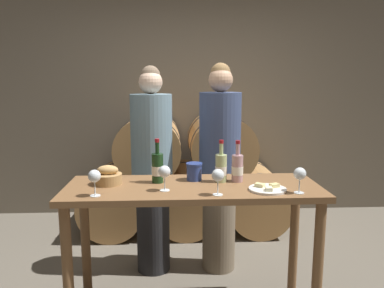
% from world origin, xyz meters
% --- Properties ---
extents(stone_wall_back, '(10.00, 0.12, 3.20)m').
position_xyz_m(stone_wall_back, '(0.00, 2.17, 1.60)').
color(stone_wall_back, '#706656').
rests_on(stone_wall_back, ground_plane).
extents(barrel_stack, '(2.16, 0.90, 1.25)m').
position_xyz_m(barrel_stack, '(0.00, 1.60, 0.56)').
color(barrel_stack, '#A87A47').
rests_on(barrel_stack, ground_plane).
extents(tasting_table, '(1.63, 0.58, 0.92)m').
position_xyz_m(tasting_table, '(0.00, 0.00, 0.77)').
color(tasting_table, brown).
rests_on(tasting_table, ground_plane).
extents(person_left, '(0.33, 0.33, 1.70)m').
position_xyz_m(person_left, '(-0.30, 0.67, 0.87)').
color(person_left, '#232326').
rests_on(person_left, ground_plane).
extents(person_right, '(0.34, 0.34, 1.72)m').
position_xyz_m(person_right, '(0.26, 0.67, 0.88)').
color(person_right, '#756651').
rests_on(person_right, ground_plane).
extents(wine_bottle_red, '(0.08, 0.08, 0.29)m').
position_xyz_m(wine_bottle_red, '(-0.23, 0.08, 1.02)').
color(wine_bottle_red, '#193819').
rests_on(wine_bottle_red, tasting_table).
extents(wine_bottle_white, '(0.08, 0.08, 0.28)m').
position_xyz_m(wine_bottle_white, '(0.19, 0.08, 1.02)').
color(wine_bottle_white, '#ADBC7F').
rests_on(wine_bottle_white, tasting_table).
extents(wine_bottle_rose, '(0.08, 0.08, 0.28)m').
position_xyz_m(wine_bottle_rose, '(0.30, 0.08, 1.01)').
color(wine_bottle_rose, '#BC8E93').
rests_on(wine_bottle_rose, tasting_table).
extents(blue_crock, '(0.11, 0.11, 0.12)m').
position_xyz_m(blue_crock, '(0.02, 0.13, 0.99)').
color(blue_crock, navy).
rests_on(blue_crock, tasting_table).
extents(bread_basket, '(0.18, 0.18, 0.12)m').
position_xyz_m(bread_basket, '(-0.55, 0.06, 0.97)').
color(bread_basket, '#A87F4C').
rests_on(bread_basket, tasting_table).
extents(cheese_plate, '(0.23, 0.23, 0.04)m').
position_xyz_m(cheese_plate, '(0.45, -0.13, 0.93)').
color(cheese_plate, white).
rests_on(cheese_plate, tasting_table).
extents(wine_glass_far_left, '(0.07, 0.07, 0.16)m').
position_xyz_m(wine_glass_far_left, '(-0.58, -0.19, 1.04)').
color(wine_glass_far_left, white).
rests_on(wine_glass_far_left, tasting_table).
extents(wine_glass_left, '(0.07, 0.07, 0.16)m').
position_xyz_m(wine_glass_left, '(-0.18, -0.10, 1.04)').
color(wine_glass_left, white).
rests_on(wine_glass_left, tasting_table).
extents(wine_glass_center, '(0.07, 0.07, 0.16)m').
position_xyz_m(wine_glass_center, '(0.13, -0.21, 1.04)').
color(wine_glass_center, white).
rests_on(wine_glass_center, tasting_table).
extents(wine_glass_right, '(0.07, 0.07, 0.16)m').
position_xyz_m(wine_glass_right, '(0.62, -0.20, 1.04)').
color(wine_glass_right, white).
rests_on(wine_glass_right, tasting_table).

